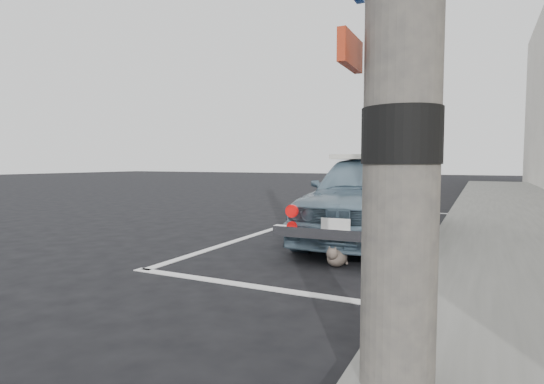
% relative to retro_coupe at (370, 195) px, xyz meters
% --- Properties ---
extents(ground, '(80.00, 80.00, 0.00)m').
position_rel_retro_coupe_xyz_m(ground, '(-0.87, -2.47, -0.68)').
color(ground, black).
rests_on(ground, ground).
extents(pline_rear, '(3.00, 0.12, 0.01)m').
position_rel_retro_coupe_xyz_m(pline_rear, '(-0.37, -2.97, -0.67)').
color(pline_rear, silver).
rests_on(pline_rear, ground).
extents(pline_front, '(3.00, 0.12, 0.01)m').
position_rel_retro_coupe_xyz_m(pline_front, '(-0.37, 4.03, -0.67)').
color(pline_front, silver).
rests_on(pline_front, ground).
extents(pline_side, '(0.12, 7.00, 0.01)m').
position_rel_retro_coupe_xyz_m(pline_side, '(-1.77, 0.53, -0.67)').
color(pline_side, silver).
rests_on(pline_side, ground).
extents(retro_coupe, '(1.74, 4.01, 1.34)m').
position_rel_retro_coupe_xyz_m(retro_coupe, '(0.00, 0.00, 0.00)').
color(retro_coupe, slate).
rests_on(retro_coupe, ground).
extents(cat, '(0.24, 0.48, 0.26)m').
position_rel_retro_coupe_xyz_m(cat, '(0.06, -1.86, -0.56)').
color(cat, brown).
rests_on(cat, ground).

